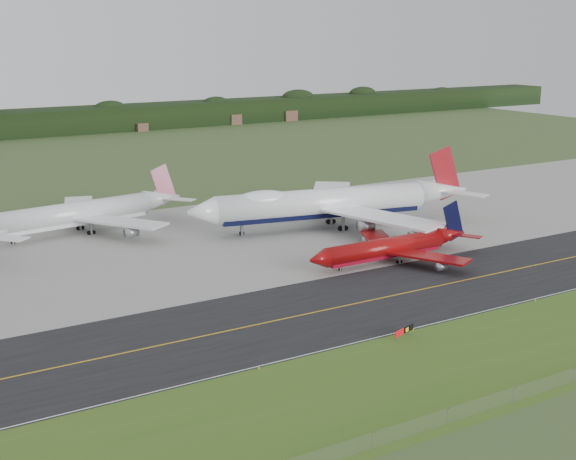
{
  "coord_description": "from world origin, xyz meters",
  "views": [
    {
      "loc": [
        -84.45,
        -117.5,
        49.29
      ],
      "look_at": [
        0.78,
        22.0,
        8.37
      ],
      "focal_mm": 50.0,
      "sensor_mm": 36.0,
      "label": 1
    }
  ],
  "objects_px": {
    "taxiway_sign": "(404,331)",
    "jet_star_tail": "(84,213)",
    "jet_ba_747": "(331,203)",
    "jet_red_737": "(393,247)"
  },
  "relations": [
    {
      "from": "jet_red_737",
      "to": "taxiway_sign",
      "type": "relative_size",
      "value": 8.31
    },
    {
      "from": "jet_ba_747",
      "to": "jet_red_737",
      "type": "bearing_deg",
      "value": -100.03
    },
    {
      "from": "jet_ba_747",
      "to": "taxiway_sign",
      "type": "height_order",
      "value": "jet_ba_747"
    },
    {
      "from": "jet_ba_747",
      "to": "jet_star_tail",
      "type": "height_order",
      "value": "jet_ba_747"
    },
    {
      "from": "jet_red_737",
      "to": "jet_star_tail",
      "type": "relative_size",
      "value": 0.76
    },
    {
      "from": "jet_red_737",
      "to": "jet_ba_747",
      "type": "bearing_deg",
      "value": 79.97
    },
    {
      "from": "jet_ba_747",
      "to": "jet_red_737",
      "type": "height_order",
      "value": "jet_ba_747"
    },
    {
      "from": "taxiway_sign",
      "to": "jet_star_tail",
      "type": "bearing_deg",
      "value": 103.21
    },
    {
      "from": "jet_ba_747",
      "to": "taxiway_sign",
      "type": "relative_size",
      "value": 14.97
    },
    {
      "from": "jet_star_tail",
      "to": "taxiway_sign",
      "type": "distance_m",
      "value": 99.71
    }
  ]
}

